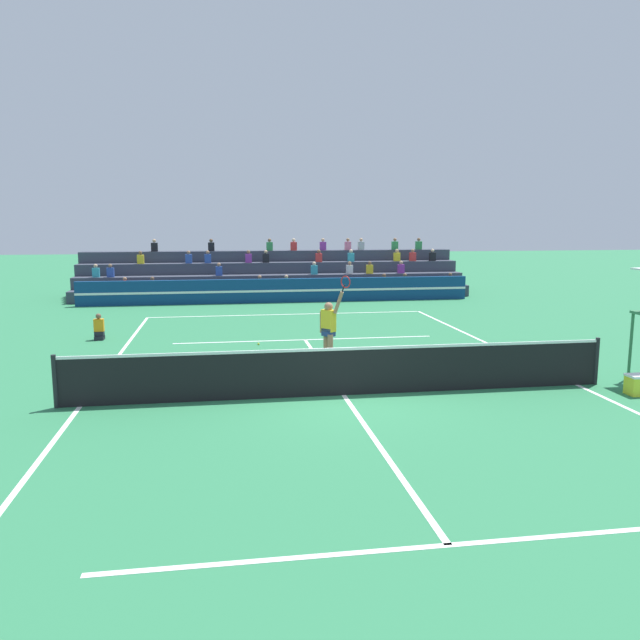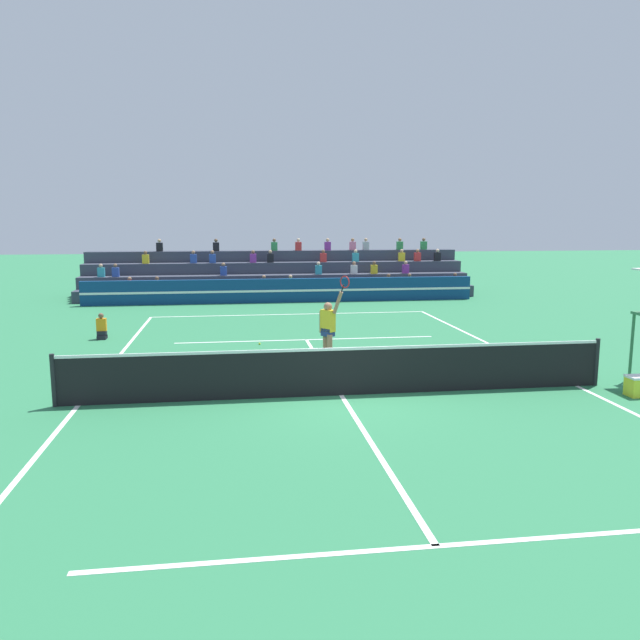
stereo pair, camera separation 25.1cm
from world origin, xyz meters
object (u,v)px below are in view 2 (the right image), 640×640
Objects in this scene: tennis_ball at (260,344)px; equipment_cooler at (639,386)px; ball_kid_courtside at (102,329)px; tennis_player at (328,330)px.

equipment_cooler is at bearing -40.72° from tennis_ball.
tennis_ball is 10.40m from equipment_cooler.
ball_kid_courtside reaches higher than tennis_ball.
equipment_cooler is at bearing -29.09° from tennis_player.
tennis_player is 3.80m from tennis_ball.
tennis_player is 4.94× the size of equipment_cooler.
ball_kid_courtside is at bearing 146.76° from equipment_cooler.
tennis_ball is (-1.62, 3.30, -0.95)m from tennis_player.
equipment_cooler is at bearing -33.24° from ball_kid_courtside.
tennis_ball is at bearing -18.23° from ball_kid_courtside.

